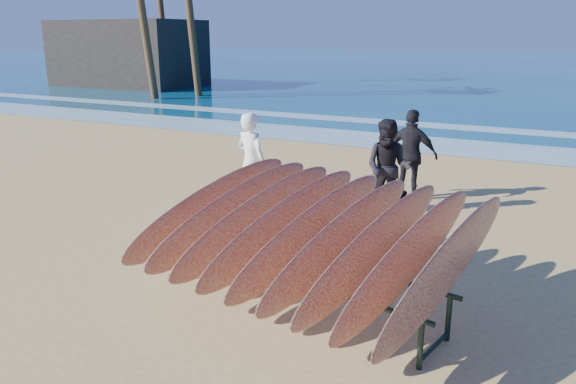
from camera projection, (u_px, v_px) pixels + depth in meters
name	position (u px, v px, depth m)	size (l,w,h in m)	color
ground	(260.00, 278.00, 7.23)	(120.00, 120.00, 0.00)	tan
ocean	(541.00, 66.00, 54.38)	(160.00, 160.00, 0.00)	navy
foam_near	(436.00, 145.00, 15.80)	(160.00, 160.00, 0.00)	white
foam_far	(460.00, 127.00, 18.80)	(160.00, 160.00, 0.00)	white
surfboard_rack	(312.00, 233.00, 6.14)	(3.68, 3.48, 1.54)	black
person_white	(251.00, 162.00, 9.81)	(0.63, 0.42, 1.74)	white
person_dark_a	(388.00, 168.00, 9.55)	(0.81, 0.63, 1.66)	black
person_dark_b	(411.00, 155.00, 10.48)	(1.00, 0.41, 1.70)	black
building	(128.00, 53.00, 33.30)	(8.53, 4.74, 3.79)	#2D2823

